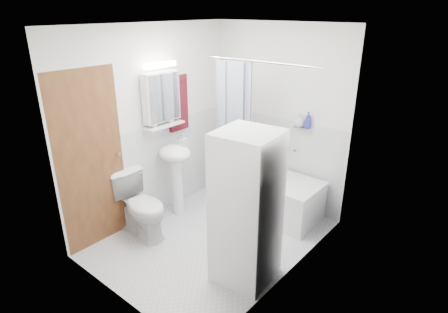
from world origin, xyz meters
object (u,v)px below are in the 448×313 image
Objects in this scene: bathtub at (268,192)px; sink at (176,164)px; washer_dryer at (246,209)px; toilet at (141,206)px.

bathtub is 1.32× the size of sink.
washer_dryer is at bearing -66.21° from bathtub.
toilet is (0.03, -0.61, -0.33)m from sink.
washer_dryer is (1.43, -0.43, 0.07)m from sink.
washer_dryer is at bearing -78.54° from toilet.
toilet is at bearing -178.65° from washer_dryer.
toilet is at bearing -86.84° from sink.
toilet is (-0.86, -1.40, 0.09)m from bathtub.
washer_dryer reaches higher than bathtub.
sink is at bearing -138.98° from bathtub.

